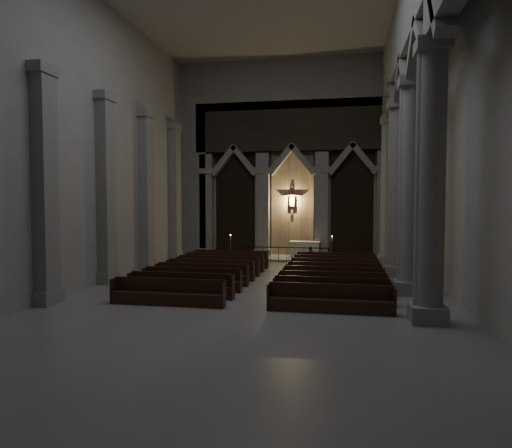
{
  "coord_description": "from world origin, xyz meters",
  "views": [
    {
      "loc": [
        3.07,
        -16.21,
        3.53
      ],
      "look_at": [
        -0.6,
        3.0,
        2.5
      ],
      "focal_mm": 32.0,
      "sensor_mm": 36.0,
      "label": 1
    }
  ],
  "objects_px": {
    "candle_stand_right": "(332,256)",
    "pews": "(268,277)",
    "altar_rail": "(287,252)",
    "altar": "(305,249)",
    "worshipper": "(311,257)",
    "candle_stand_left": "(231,254)"
  },
  "relations": [
    {
      "from": "candle_stand_left",
      "to": "worshipper",
      "type": "bearing_deg",
      "value": -21.64
    },
    {
      "from": "altar",
      "to": "altar_rail",
      "type": "height_order",
      "value": "altar"
    },
    {
      "from": "pews",
      "to": "altar_rail",
      "type": "bearing_deg",
      "value": 90.0
    },
    {
      "from": "candle_stand_right",
      "to": "altar",
      "type": "bearing_deg",
      "value": 136.77
    },
    {
      "from": "candle_stand_right",
      "to": "pews",
      "type": "relative_size",
      "value": 0.16
    },
    {
      "from": "candle_stand_left",
      "to": "pews",
      "type": "xyz_separation_m",
      "value": [
        3.35,
        -6.94,
        -0.13
      ]
    },
    {
      "from": "altar_rail",
      "to": "candle_stand_left",
      "type": "bearing_deg",
      "value": 172.93
    },
    {
      "from": "altar_rail",
      "to": "candle_stand_left",
      "type": "xyz_separation_m",
      "value": [
        -3.35,
        0.42,
        -0.2
      ]
    },
    {
      "from": "altar_rail",
      "to": "candle_stand_left",
      "type": "distance_m",
      "value": 3.38
    },
    {
      "from": "pews",
      "to": "worshipper",
      "type": "xyz_separation_m",
      "value": [
        1.43,
        5.04,
        0.26
      ]
    },
    {
      "from": "altar",
      "to": "candle_stand_right",
      "type": "bearing_deg",
      "value": -43.23
    },
    {
      "from": "candle_stand_left",
      "to": "altar",
      "type": "bearing_deg",
      "value": 19.8
    },
    {
      "from": "altar",
      "to": "candle_stand_right",
      "type": "xyz_separation_m",
      "value": [
        1.63,
        -1.54,
        -0.2
      ]
    },
    {
      "from": "altar_rail",
      "to": "pews",
      "type": "height_order",
      "value": "altar_rail"
    },
    {
      "from": "altar",
      "to": "worshipper",
      "type": "distance_m",
      "value": 3.46
    },
    {
      "from": "candle_stand_right",
      "to": "worshipper",
      "type": "height_order",
      "value": "candle_stand_right"
    },
    {
      "from": "altar",
      "to": "candle_stand_left",
      "type": "distance_m",
      "value": 4.47
    },
    {
      "from": "altar_rail",
      "to": "pews",
      "type": "distance_m",
      "value": 6.53
    },
    {
      "from": "candle_stand_left",
      "to": "worshipper",
      "type": "distance_m",
      "value": 5.15
    },
    {
      "from": "altar_rail",
      "to": "worshipper",
      "type": "xyz_separation_m",
      "value": [
        1.43,
        -1.48,
        -0.07
      ]
    },
    {
      "from": "altar",
      "to": "pews",
      "type": "relative_size",
      "value": 0.19
    },
    {
      "from": "altar_rail",
      "to": "worshipper",
      "type": "relative_size",
      "value": 4.29
    }
  ]
}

